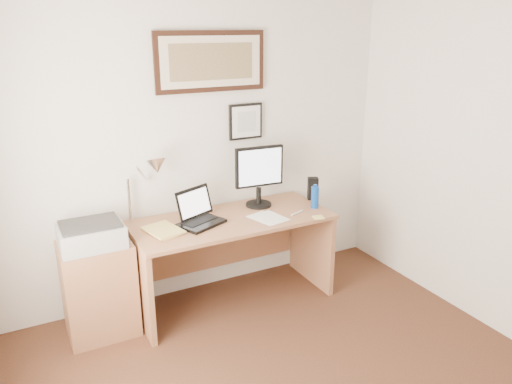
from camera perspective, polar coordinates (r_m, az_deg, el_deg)
wall_back at (r=4.13m, az=-6.95°, el=4.81°), size 3.50×0.02×2.50m
side_cabinet at (r=3.94m, az=-17.49°, el=-10.50°), size 0.50×0.40×0.73m
water_bottle at (r=4.23m, az=6.76°, el=-0.61°), size 0.06×0.06×0.19m
bottle_cap at (r=4.20m, az=6.81°, el=0.71°), size 0.03×0.03×0.02m
speaker at (r=4.44m, az=6.51°, el=0.41°), size 0.11×0.11×0.20m
paper_sheet_a at (r=4.01m, az=1.15°, el=-2.99°), size 0.27×0.32×0.00m
paper_sheet_b at (r=4.01m, az=1.66°, el=-2.93°), size 0.24×0.31×0.00m
sticky_pad at (r=4.03m, az=7.15°, el=-2.90°), size 0.10×0.10×0.01m
marker_pen at (r=4.11m, az=4.70°, el=-2.39°), size 0.14×0.06×0.02m
book at (r=3.76m, az=-12.02°, el=-4.76°), size 0.29×0.35×0.02m
desk at (r=4.18m, az=-3.22°, el=-5.62°), size 1.60×0.70×0.75m
laptop at (r=3.92m, az=-6.57°, el=-2.71°), size 0.41×0.41×0.26m
lcd_monitor at (r=4.19m, az=0.36°, el=2.15°), size 0.42×0.22×0.52m
printer at (r=3.72m, az=-18.32°, el=-4.65°), size 0.44×0.34×0.18m
desk_lamp at (r=3.85m, az=-11.58°, el=2.58°), size 0.29×0.27×0.53m
picture_large at (r=4.05m, az=-5.15°, el=14.63°), size 0.92×0.04×0.47m
picture_small at (r=4.24m, az=-1.18°, el=8.06°), size 0.30×0.03×0.30m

